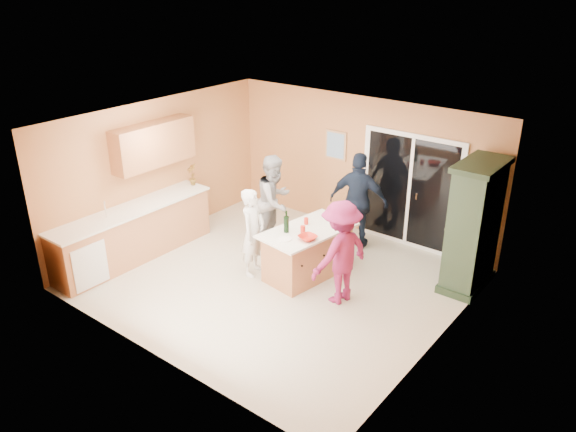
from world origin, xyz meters
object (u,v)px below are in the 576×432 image
Objects in this scene: woman_white at (253,232)px; woman_grey at (275,201)px; green_hutch at (474,228)px; woman_magenta at (341,253)px; kitchen_island at (307,254)px; woman_navy at (358,201)px.

woman_grey is (-0.40, 1.06, 0.11)m from woman_white.
green_hutch is 2.14m from woman_magenta.
woman_white is 0.92× the size of woman_magenta.
kitchen_island is 2.64m from green_hutch.
woman_magenta is (1.98, -0.88, -0.04)m from woman_grey.
green_hutch is 3.47m from woman_white.
woman_navy is at bearing 177.89° from green_hutch.
woman_navy is (0.10, 1.39, 0.50)m from kitchen_island.
woman_grey is 2.17m from woman_magenta.
woman_grey is 1.49m from woman_navy.
woman_magenta reaches higher than woman_white.
green_hutch is at bearing 39.13° from kitchen_island.
woman_grey is 1.05× the size of woman_magenta.
woman_grey is (-3.35, -0.75, -0.16)m from green_hutch.
woman_navy is at bearing -38.26° from woman_white.
woman_grey is (-1.14, 0.56, 0.46)m from kitchen_island.
green_hutch is 3.44m from woman_grey.
green_hutch reaches higher than woman_grey.
woman_magenta is at bearing -97.93° from woman_white.
kitchen_island is at bearing -149.36° from green_hutch.
woman_white is 0.84× the size of woman_navy.
woman_navy is at bearing -61.97° from woman_grey.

